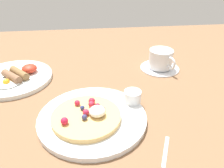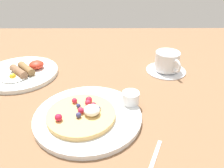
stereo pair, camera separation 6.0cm
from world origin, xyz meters
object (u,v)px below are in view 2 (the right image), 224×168
pancake_plate (88,116)px  coffee_saucer (166,70)px  syrup_ramekin (131,98)px  coffee_cup (167,61)px  breakfast_plate (20,73)px

pancake_plate → coffee_saucer: size_ratio=1.97×
syrup_ramekin → coffee_cup: size_ratio=0.42×
pancake_plate → syrup_ramekin: syrup_ramekin is taller
coffee_cup → pancake_plate: bearing=-134.3°
pancake_plate → coffee_cup: coffee_cup is taller
breakfast_plate → coffee_cup: size_ratio=2.27×
breakfast_plate → coffee_cup: (49.70, 2.46, 3.34)cm
syrup_ramekin → coffee_cup: 25.06cm
pancake_plate → breakfast_plate: 33.87cm
breakfast_plate → syrup_ramekin: bearing=-27.1°
pancake_plate → syrup_ramekin: bearing=24.0°
coffee_saucer → coffee_cup: size_ratio=1.24×
syrup_ramekin → breakfast_plate: size_ratio=0.19×
syrup_ramekin → breakfast_plate: (-35.66, 18.27, -2.34)cm
breakfast_plate → pancake_plate: bearing=-43.1°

